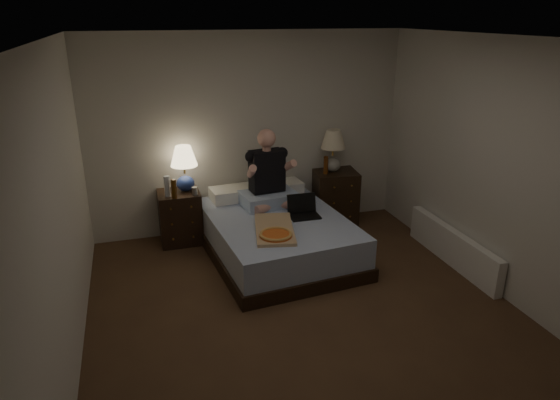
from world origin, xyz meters
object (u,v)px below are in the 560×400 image
object	(u,v)px
bed	(277,236)
laptop	(305,207)
beer_bottle_left	(174,189)
pizza_box	(276,235)
lamp_right	(333,151)
beer_bottle_right	(326,165)
nightstand_left	(180,217)
person	(268,168)
water_bottle	(167,186)
soda_can	(195,191)
lamp_left	(184,169)
radiator	(453,247)
nightstand_right	(335,197)

from	to	relation	value
bed	laptop	xyz separation A→B (m)	(0.31, -0.09, 0.36)
bed	beer_bottle_left	bearing A→B (deg)	148.92
beer_bottle_left	pizza_box	bearing A→B (deg)	-49.73
lamp_right	beer_bottle_right	xyz separation A→B (m)	(-0.11, -0.06, -0.17)
bed	nightstand_left	world-z (taller)	nightstand_left
beer_bottle_left	person	xyz separation A→B (m)	(1.11, -0.12, 0.19)
water_bottle	person	distance (m)	1.21
nightstand_left	laptop	bearing A→B (deg)	-30.83
soda_can	beer_bottle_left	bearing A→B (deg)	-171.95
lamp_right	soda_can	xyz separation A→B (m)	(-1.83, -0.19, -0.30)
laptop	pizza_box	world-z (taller)	laptop
beer_bottle_left	person	world-z (taller)	person
water_bottle	pizza_box	size ratio (longest dim) A/B	0.33
lamp_left	water_bottle	size ratio (longest dim) A/B	2.24
beer_bottle_left	radiator	size ratio (longest dim) A/B	0.14
bed	soda_can	xyz separation A→B (m)	(-0.85, 0.56, 0.46)
lamp_left	pizza_box	distance (m)	1.57
water_bottle	soda_can	bearing A→B (deg)	-9.08
nightstand_right	laptop	xyz separation A→B (m)	(-0.72, -0.83, 0.24)
laptop	beer_bottle_left	bearing A→B (deg)	157.72
water_bottle	radiator	bearing A→B (deg)	-24.56
beer_bottle_left	laptop	size ratio (longest dim) A/B	0.68
lamp_right	beer_bottle_left	size ratio (longest dim) A/B	2.43
nightstand_right	lamp_right	world-z (taller)	lamp_right
water_bottle	person	size ratio (longest dim) A/B	0.27
nightstand_right	lamp_right	xyz separation A→B (m)	(-0.05, 0.00, 0.64)
beer_bottle_left	soda_can	bearing A→B (deg)	8.05
laptop	radiator	world-z (taller)	laptop
nightstand_right	laptop	distance (m)	1.13
water_bottle	person	bearing A→B (deg)	-9.77
nightstand_left	pizza_box	bearing A→B (deg)	-56.05
nightstand_left	soda_can	bearing A→B (deg)	-40.49
soda_can	pizza_box	size ratio (longest dim) A/B	0.13
nightstand_left	beer_bottle_right	xyz separation A→B (m)	(1.90, -0.02, 0.51)
bed	laptop	size ratio (longest dim) A/B	5.70
pizza_box	radiator	world-z (taller)	pizza_box
person	laptop	distance (m)	0.67
laptop	radiator	bearing A→B (deg)	-22.57
bed	nightstand_right	bearing A→B (deg)	30.49
lamp_right	pizza_box	world-z (taller)	lamp_right
nightstand_left	laptop	size ratio (longest dim) A/B	1.91
beer_bottle_left	radiator	bearing A→B (deg)	-23.71
nightstand_right	water_bottle	world-z (taller)	water_bottle
nightstand_left	soda_can	size ratio (longest dim) A/B	6.49
lamp_left	water_bottle	distance (m)	0.31
lamp_left	water_bottle	xyz separation A→B (m)	(-0.23, -0.14, -0.15)
nightstand_right	nightstand_left	bearing A→B (deg)	-172.33
nightstand_left	lamp_right	xyz separation A→B (m)	(2.01, 0.03, 0.68)
beer_bottle_right	pizza_box	bearing A→B (deg)	-129.78
nightstand_right	lamp_left	bearing A→B (deg)	-173.28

